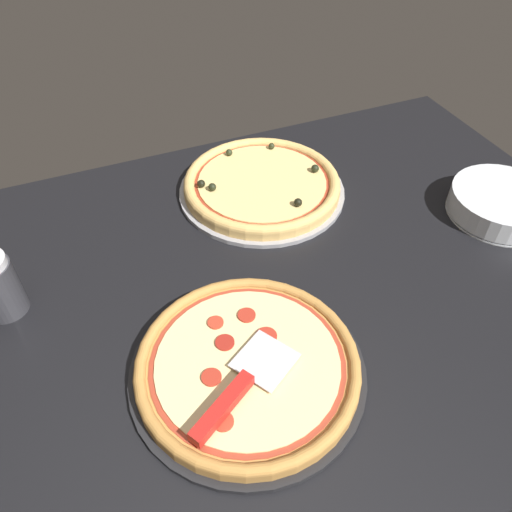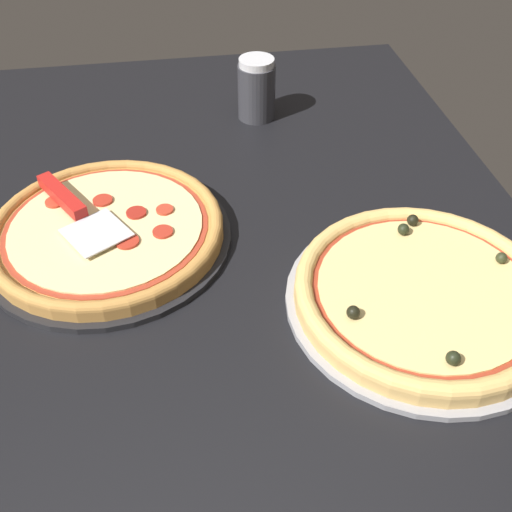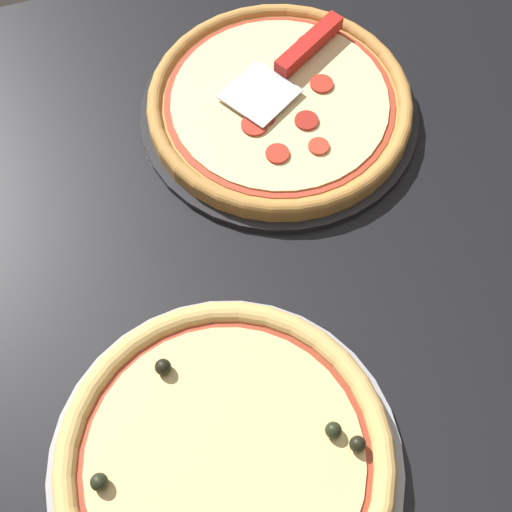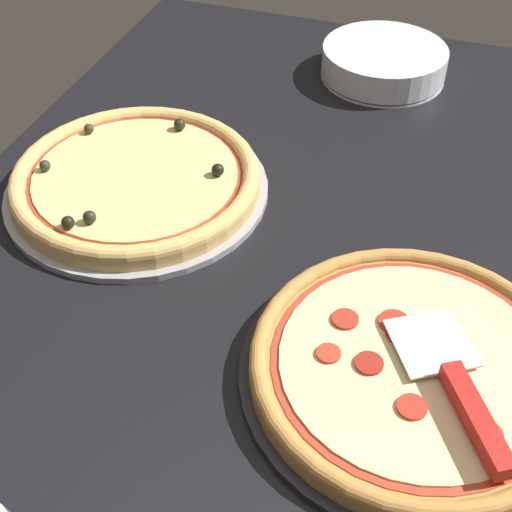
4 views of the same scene
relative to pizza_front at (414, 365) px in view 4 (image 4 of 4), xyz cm
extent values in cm
cube|color=black|center=(9.31, 17.46, -4.25)|extent=(151.22, 100.83, 3.60)
cylinder|color=black|center=(0.00, -0.01, -1.95)|extent=(38.37, 38.37, 1.00)
cylinder|color=#B77F3D|center=(0.00, -0.01, -0.53)|extent=(36.06, 36.06, 1.83)
torus|color=#B77F3D|center=(0.00, -0.01, 0.38)|extent=(36.06, 36.06, 1.96)
cylinder|color=#A33823|center=(0.00, -0.01, 0.46)|extent=(31.35, 31.35, 0.15)
cylinder|color=beige|center=(0.00, -0.01, 0.58)|extent=(29.57, 29.57, 0.40)
cylinder|color=maroon|center=(3.04, 2.36, 0.98)|extent=(3.06, 3.06, 0.40)
cylinder|color=#AD2D1E|center=(3.26, 8.56, 0.98)|extent=(3.11, 3.11, 0.40)
cylinder|color=maroon|center=(-2.12, 4.65, 0.98)|extent=(3.17, 3.17, 0.40)
cylinder|color=#AD2D1E|center=(4.64, 3.23, 0.98)|extent=(3.58, 3.58, 0.40)
cylinder|color=#B73823|center=(-7.01, -8.22, 0.98)|extent=(3.09, 3.09, 0.40)
cylinder|color=#AD2D1E|center=(-6.24, -0.65, 0.98)|extent=(3.17, 3.17, 0.40)
cylinder|color=#B73823|center=(-2.18, 9.10, 0.98)|extent=(2.73, 2.73, 0.40)
cylinder|color=#939399|center=(20.84, 43.39, -1.95)|extent=(37.95, 37.95, 1.00)
cylinder|color=#DBAD60|center=(20.84, 43.39, -0.51)|extent=(35.67, 35.67, 1.89)
torus|color=#DBAD60|center=(20.84, 43.39, 0.44)|extent=(35.67, 35.67, 2.52)
cylinder|color=maroon|center=(20.84, 43.39, 0.52)|extent=(31.01, 31.01, 0.15)
cylinder|color=#E5C67A|center=(20.84, 43.39, 0.64)|extent=(29.25, 29.25, 0.40)
sphere|color=black|center=(24.43, 32.15, 1.74)|extent=(1.80, 1.80, 1.80)
sphere|color=#282D19|center=(17.58, 55.92, 1.65)|extent=(1.61, 1.61, 1.61)
sphere|color=#282D19|center=(28.19, 54.67, 1.60)|extent=(1.52, 1.52, 1.52)
sphere|color=black|center=(7.44, 46.41, 1.72)|extent=(1.76, 1.76, 1.76)
sphere|color=black|center=(33.55, 41.92, 1.76)|extent=(1.83, 1.83, 1.83)
sphere|color=black|center=(9.74, 44.29, 1.72)|extent=(1.77, 1.77, 1.77)
cube|color=silver|center=(2.46, -1.24, 1.48)|extent=(11.53, 11.45, 0.24)
cube|color=red|center=(-6.55, -6.77, 2.36)|extent=(11.94, 8.50, 2.00)
cylinder|color=silver|center=(65.87, 16.49, -2.10)|extent=(22.02, 22.02, 0.70)
cylinder|color=silver|center=(65.87, 16.49, -1.40)|extent=(22.02, 22.02, 0.70)
cylinder|color=silver|center=(65.87, 16.49, -0.70)|extent=(22.02, 22.02, 0.70)
cylinder|color=silver|center=(65.87, 16.49, 0.00)|extent=(22.02, 22.02, 0.70)
cylinder|color=silver|center=(65.87, 16.49, 0.70)|extent=(22.02, 22.02, 0.70)
cylinder|color=silver|center=(65.87, 16.49, 1.40)|extent=(22.02, 22.02, 0.70)
cylinder|color=silver|center=(65.87, 16.49, 2.10)|extent=(22.02, 22.02, 0.70)
cylinder|color=silver|center=(65.87, 16.49, 2.80)|extent=(22.02, 22.02, 0.70)
camera|label=1|loc=(-15.70, -41.56, 68.24)|focal=35.00mm
camera|label=2|loc=(74.15, 11.42, 58.82)|focal=42.00mm
camera|label=3|loc=(22.80, 59.79, 75.41)|focal=50.00mm
camera|label=4|loc=(-51.46, 0.68, 61.22)|focal=50.00mm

